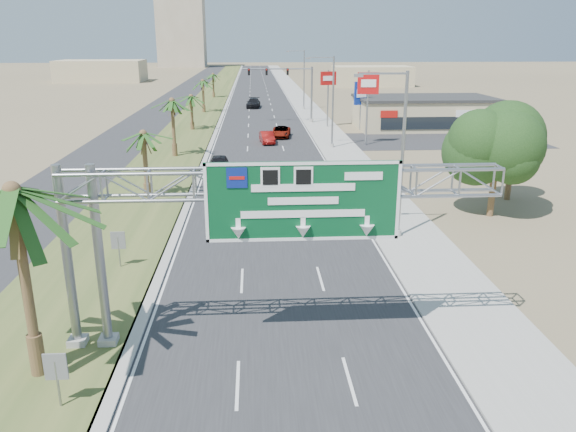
% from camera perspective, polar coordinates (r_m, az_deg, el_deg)
% --- Properties ---
extents(road, '(12.00, 300.00, 0.02)m').
position_cam_1_polar(road, '(120.80, -2.95, 11.93)').
color(road, '#28282B').
rests_on(road, ground).
extents(sidewalk_right, '(4.00, 300.00, 0.10)m').
position_cam_1_polar(sidewalk_right, '(121.19, 1.17, 11.99)').
color(sidewalk_right, '#9E9B93').
rests_on(sidewalk_right, ground).
extents(median_grass, '(7.00, 300.00, 0.12)m').
position_cam_1_polar(median_grass, '(121.11, -7.78, 11.83)').
color(median_grass, '#3F5224').
rests_on(median_grass, ground).
extents(opposing_road, '(8.00, 300.00, 0.02)m').
position_cam_1_polar(opposing_road, '(121.82, -11.14, 11.68)').
color(opposing_road, '#28282B').
rests_on(opposing_road, ground).
extents(sign_gantry, '(16.75, 1.24, 7.50)m').
position_cam_1_polar(sign_gantry, '(20.93, -2.82, 1.87)').
color(sign_gantry, gray).
rests_on(sign_gantry, ground).
extents(palm_near, '(5.70, 5.70, 8.35)m').
position_cam_1_polar(palm_near, '(20.45, -26.25, 2.20)').
color(palm_near, brown).
rests_on(palm_near, ground).
extents(palm_row_b, '(3.99, 3.99, 5.95)m').
position_cam_1_polar(palm_row_b, '(43.56, -14.50, 7.98)').
color(palm_row_b, brown).
rests_on(palm_row_b, ground).
extents(palm_row_c, '(3.99, 3.99, 6.75)m').
position_cam_1_polar(palm_row_c, '(59.12, -11.72, 11.30)').
color(palm_row_c, brown).
rests_on(palm_row_c, ground).
extents(palm_row_d, '(3.99, 3.99, 5.45)m').
position_cam_1_polar(palm_row_d, '(77.02, -9.83, 11.83)').
color(palm_row_d, brown).
rests_on(palm_row_d, ground).
extents(palm_row_e, '(3.99, 3.99, 6.15)m').
position_cam_1_polar(palm_row_e, '(95.81, -8.66, 13.36)').
color(palm_row_e, brown).
rests_on(palm_row_e, ground).
extents(palm_row_f, '(3.99, 3.99, 5.75)m').
position_cam_1_polar(palm_row_f, '(120.71, -7.63, 14.04)').
color(palm_row_f, brown).
rests_on(palm_row_f, ground).
extents(streetlight_near, '(3.27, 0.44, 10.00)m').
position_cam_1_polar(streetlight_near, '(34.07, 11.18, 5.32)').
color(streetlight_near, gray).
rests_on(streetlight_near, ground).
extents(streetlight_mid, '(3.27, 0.44, 10.00)m').
position_cam_1_polar(streetlight_mid, '(63.20, 4.39, 11.10)').
color(streetlight_mid, gray).
rests_on(streetlight_mid, ground).
extents(streetlight_far, '(3.27, 0.44, 10.00)m').
position_cam_1_polar(streetlight_far, '(98.85, 1.52, 13.44)').
color(streetlight_far, gray).
rests_on(streetlight_far, ground).
extents(signal_mast, '(10.28, 0.71, 8.00)m').
position_cam_1_polar(signal_mast, '(82.74, 1.00, 12.76)').
color(signal_mast, gray).
rests_on(signal_mast, ground).
extents(store_building, '(18.00, 10.00, 4.00)m').
position_cam_1_polar(store_building, '(80.29, 13.59, 10.09)').
color(store_building, '#C6B286').
rests_on(store_building, ground).
extents(oak_near, '(4.50, 4.50, 6.80)m').
position_cam_1_polar(oak_near, '(40.35, 20.46, 6.18)').
color(oak_near, brown).
rests_on(oak_near, ground).
extents(oak_far, '(3.50, 3.50, 5.60)m').
position_cam_1_polar(oak_far, '(45.29, 21.87, 6.24)').
color(oak_far, brown).
rests_on(oak_far, ground).
extents(median_signback_a, '(0.75, 0.08, 2.08)m').
position_cam_1_polar(median_signback_a, '(20.27, -22.50, -14.32)').
color(median_signback_a, gray).
rests_on(median_signback_a, ground).
extents(median_signback_b, '(0.75, 0.08, 2.08)m').
position_cam_1_polar(median_signback_b, '(30.89, -16.85, -2.64)').
color(median_signback_b, gray).
rests_on(median_signback_b, ground).
extents(tower_distant, '(20.00, 16.00, 35.00)m').
position_cam_1_polar(tower_distant, '(262.10, -10.79, 18.48)').
color(tower_distant, tan).
rests_on(tower_distant, ground).
extents(building_distant_left, '(24.00, 14.00, 6.00)m').
position_cam_1_polar(building_distant_left, '(175.97, -18.44, 13.81)').
color(building_distant_left, '#C6B286').
rests_on(building_distant_left, ground).
extents(building_distant_right, '(20.00, 12.00, 5.00)m').
position_cam_1_polar(building_distant_right, '(153.72, 8.49, 13.89)').
color(building_distant_right, '#C6B286').
rests_on(building_distant_right, ground).
extents(car_left_lane, '(1.94, 4.51, 1.52)m').
position_cam_1_polar(car_left_lane, '(52.04, -7.02, 5.24)').
color(car_left_lane, black).
rests_on(car_left_lane, ground).
extents(car_mid_lane, '(1.89, 4.30, 1.37)m').
position_cam_1_polar(car_mid_lane, '(66.55, -2.15, 7.97)').
color(car_mid_lane, maroon).
rests_on(car_mid_lane, ground).
extents(car_right_lane, '(2.80, 5.05, 1.34)m').
position_cam_1_polar(car_right_lane, '(70.68, -0.73, 8.53)').
color(car_right_lane, gray).
rests_on(car_right_lane, ground).
extents(car_far, '(2.71, 5.80, 1.64)m').
position_cam_1_polar(car_far, '(102.44, -3.54, 11.38)').
color(car_far, black).
rests_on(car_far, ground).
extents(pole_sign_red_near, '(2.41, 0.48, 8.39)m').
position_cam_1_polar(pole_sign_red_near, '(65.40, 8.14, 12.82)').
color(pole_sign_red_near, gray).
rests_on(pole_sign_red_near, ground).
extents(pole_sign_blue, '(2.00, 0.84, 6.62)m').
position_cam_1_polar(pole_sign_blue, '(76.27, 7.46, 12.11)').
color(pole_sign_blue, gray).
rests_on(pole_sign_blue, ground).
extents(pole_sign_red_far, '(2.21, 0.81, 7.75)m').
position_cam_1_polar(pole_sign_red_far, '(78.75, 4.11, 13.38)').
color(pole_sign_red_far, gray).
rests_on(pole_sign_red_far, ground).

